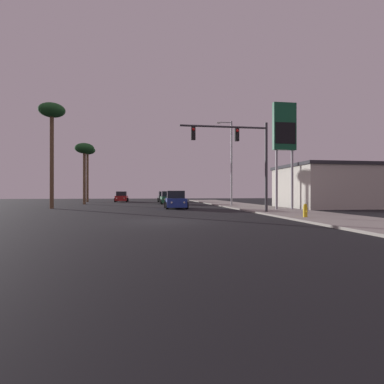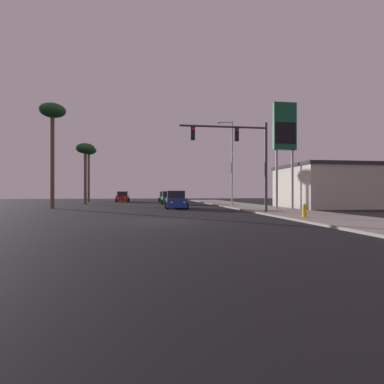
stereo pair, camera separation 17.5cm
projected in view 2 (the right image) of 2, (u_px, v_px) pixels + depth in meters
ground_plane at (162, 221)px, 15.79m from camera, size 120.00×120.00×0.00m
sidewalk_right at (263, 209)px, 27.03m from camera, size 5.00×60.00×0.12m
building_gas_station at (336, 186)px, 30.23m from camera, size 10.30×8.30×4.30m
car_green at (169, 198)px, 39.74m from camera, size 2.04×4.33×1.68m
car_red at (123, 197)px, 48.67m from camera, size 2.04×4.32×1.68m
car_black at (165, 197)px, 48.88m from camera, size 2.04×4.33×1.68m
car_blue at (176, 200)px, 28.52m from camera, size 2.04×4.33×1.68m
traffic_light_mast at (242, 149)px, 21.53m from camera, size 6.46×0.36×6.50m
street_lamp at (231, 159)px, 31.83m from camera, size 1.74×0.24×9.00m
gas_station_sign at (285, 132)px, 25.26m from camera, size 2.00×0.42×9.00m
fire_hydrant at (305, 211)px, 17.00m from camera, size 0.24×0.34×0.76m
palm_tree_far at (89, 154)px, 48.00m from camera, size 2.40×2.40×8.95m
palm_tree_near at (52, 117)px, 28.28m from camera, size 2.40×2.40×9.96m
palm_tree_mid at (85, 151)px, 38.32m from camera, size 2.40×2.40×7.83m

